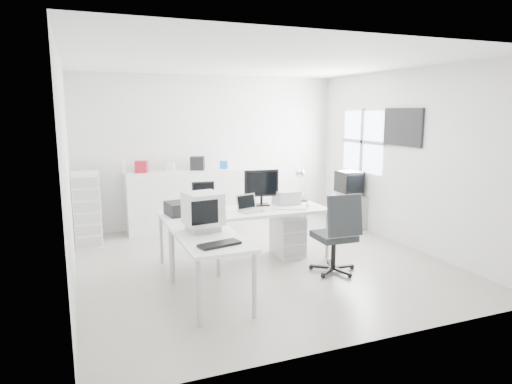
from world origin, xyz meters
name	(u,v)px	position (x,y,z in m)	size (l,w,h in m)	color
floor	(261,262)	(0.00, 0.00, 0.00)	(5.00, 5.00, 0.01)	beige
ceiling	(262,62)	(0.00, 0.00, 2.80)	(5.00, 5.00, 0.01)	white
back_wall	(211,151)	(0.00, 2.50, 1.40)	(5.00, 0.02, 2.80)	silver
left_wall	(67,175)	(-2.50, 0.00, 1.40)	(0.02, 5.00, 2.80)	silver
right_wall	(407,159)	(2.50, 0.00, 1.40)	(0.02, 5.00, 2.80)	silver
window	(362,142)	(2.48, 1.20, 1.60)	(0.02, 1.20, 1.10)	white
wall_picture	(403,127)	(2.47, 0.10, 1.90)	(0.04, 0.90, 0.60)	black
main_desk	(246,236)	(-0.18, 0.15, 0.38)	(2.40, 0.80, 0.75)	white
side_desk	(210,267)	(-1.03, -0.95, 0.38)	(0.70, 1.40, 0.75)	white
drawer_pedestal	(288,235)	(0.52, 0.20, 0.30)	(0.40, 0.50, 0.60)	white
inkjet_printer	(185,208)	(-1.03, 0.25, 0.84)	(0.50, 0.39, 0.18)	black
lcd_monitor_small	(203,196)	(-0.73, 0.40, 0.95)	(0.32, 0.18, 0.40)	black
lcd_monitor_large	(261,188)	(0.17, 0.40, 1.02)	(0.52, 0.21, 0.55)	black
laptop	(251,204)	(-0.13, 0.05, 0.86)	(0.33, 0.34, 0.22)	#B7B7BA
white_keyboard	(291,208)	(0.47, 0.00, 0.76)	(0.45, 0.14, 0.02)	white
white_mouse	(308,205)	(0.77, 0.05, 0.78)	(0.06, 0.06, 0.06)	white
laser_printer	(286,197)	(0.57, 0.37, 0.85)	(0.36, 0.30, 0.20)	#A5A5A5
desk_lamp	(304,186)	(0.92, 0.45, 0.99)	(0.16, 0.16, 0.48)	silver
crt_monitor	(203,213)	(-1.03, -0.70, 0.97)	(0.39, 0.39, 0.44)	#B7B7BA
black_keyboard	(219,244)	(-1.03, -1.35, 0.77)	(0.45, 0.18, 0.03)	black
office_chair	(334,232)	(0.76, -0.71, 0.55)	(0.64, 0.64, 1.11)	#282B2D
tv_cabinet	(348,212)	(2.22, 1.18, 0.31)	(0.56, 0.46, 0.61)	gray
crt_tv	(349,184)	(2.22, 1.18, 0.84)	(0.50, 0.48, 0.45)	black
sideboard	(188,200)	(-0.54, 2.24, 0.55)	(2.18, 0.55, 1.09)	white
clutter_box_a	(142,167)	(-1.34, 2.24, 1.19)	(0.20, 0.18, 0.20)	#A31724
clutter_box_b	(170,167)	(-0.84, 2.24, 1.17)	(0.15, 0.13, 0.15)	white
clutter_box_c	(197,163)	(-0.34, 2.24, 1.21)	(0.24, 0.22, 0.24)	black
clutter_box_d	(224,165)	(0.16, 2.24, 1.16)	(0.14, 0.13, 0.14)	#1A67B6
clutter_bottle	(123,167)	(-1.64, 2.28, 1.20)	(0.07, 0.07, 0.22)	white
filing_cabinet	(87,209)	(-2.28, 1.81, 0.60)	(0.42, 0.50, 1.20)	white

